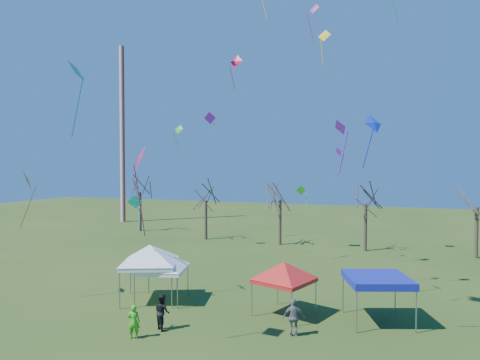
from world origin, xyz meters
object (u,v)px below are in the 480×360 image
(person_dark, at_px, (162,312))
(person_grey, at_px, (294,317))
(tent_red, at_px, (284,266))
(person_green, at_px, (134,322))
(tent_white_mid, at_px, (150,248))
(tree_3, at_px, (366,187))
(tree_2, at_px, (280,183))
(tree_1, at_px, (206,186))
(tree_4, at_px, (477,189))
(tree_0, at_px, (140,178))
(radio_mast, at_px, (122,134))
(tent_white_west, at_px, (162,256))
(tent_blue, at_px, (377,280))

(person_dark, bearing_deg, person_grey, -134.36)
(tent_red, distance_m, person_green, 8.22)
(person_grey, bearing_deg, person_dark, -6.04)
(tent_white_mid, bearing_deg, tree_3, 60.59)
(tree_2, relative_size, tent_red, 2.29)
(tree_1, height_order, tree_4, tree_4)
(tree_1, xyz_separation_m, tree_2, (8.40, -0.27, 0.50))
(tree_3, bearing_deg, tree_0, 172.92)
(radio_mast, relative_size, tree_2, 3.06)
(tent_white_mid, distance_m, tent_red, 8.16)
(tree_3, height_order, tent_white_mid, tree_3)
(tent_white_west, xyz_separation_m, person_grey, (8.52, -2.43, -1.83))
(tent_white_west, relative_size, tent_blue, 0.95)
(tree_2, height_order, person_grey, tree_2)
(tree_3, relative_size, tree_4, 1.00)
(tree_4, bearing_deg, tent_red, -122.42)
(radio_mast, height_order, tree_2, radio_mast)
(tree_2, distance_m, tree_3, 8.41)
(tree_4, xyz_separation_m, tent_blue, (-7.61, -18.95, -3.84))
(tent_red, bearing_deg, person_green, -137.38)
(tree_0, relative_size, tree_1, 1.12)
(tree_0, distance_m, tree_4, 36.36)
(tree_0, relative_size, person_dark, 4.83)
(tree_0, bearing_deg, tree_3, -7.08)
(tree_2, xyz_separation_m, tree_3, (8.40, -0.33, -0.21))
(tree_0, xyz_separation_m, tree_3, (26.88, -3.34, -0.41))
(tent_red, xyz_separation_m, person_green, (-5.89, -5.42, -1.90))
(tree_2, relative_size, tent_white_mid, 2.00)
(tent_white_mid, height_order, tent_blue, tent_white_mid)
(tent_red, bearing_deg, person_dark, -142.49)
(tree_3, height_order, person_grey, tree_3)
(radio_mast, height_order, person_green, radio_mast)
(radio_mast, distance_m, tent_white_mid, 38.72)
(tree_1, xyz_separation_m, tent_red, (13.73, -20.16, -3.10))
(tree_4, bearing_deg, person_dark, -126.81)
(tent_white_west, distance_m, person_grey, 9.05)
(tree_1, relative_size, person_grey, 4.25)
(tree_0, height_order, tent_white_west, tree_0)
(tree_3, distance_m, person_dark, 25.50)
(tree_1, relative_size, tent_white_west, 2.03)
(radio_mast, distance_m, tree_4, 44.96)
(tent_red, distance_m, person_grey, 3.36)
(tent_blue, bearing_deg, tent_white_west, -176.55)
(tree_0, height_order, person_grey, tree_0)
(tent_white_mid, bearing_deg, tree_0, 124.00)
(tree_2, distance_m, person_green, 25.90)
(tent_blue, bearing_deg, tree_3, 95.16)
(person_grey, bearing_deg, radio_mast, -63.48)
(radio_mast, relative_size, tent_white_west, 6.74)
(person_dark, bearing_deg, tree_0, -22.09)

